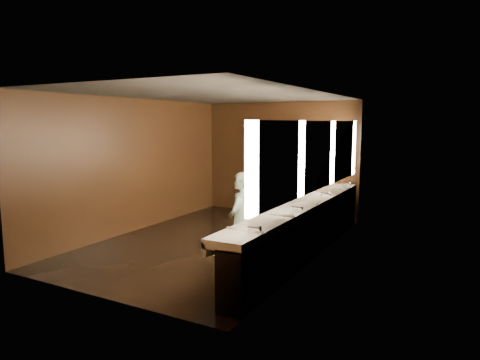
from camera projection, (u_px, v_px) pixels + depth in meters
name	position (u px, v px, depth m)	size (l,w,h in m)	color
floor	(217.00, 242.00, 8.28)	(6.00, 6.00, 0.00)	black
ceiling	(216.00, 95.00, 7.91)	(4.00, 6.00, 0.02)	#2D2D2B
wall_back	(279.00, 158.00, 10.70)	(4.00, 0.02, 2.80)	black
wall_front	(93.00, 193.00, 5.48)	(4.00, 0.02, 2.80)	black
wall_left	(136.00, 165.00, 9.04)	(0.02, 6.00, 2.80)	black
wall_right	(318.00, 176.00, 7.14)	(0.02, 6.00, 2.80)	black
sink_counter	(305.00, 228.00, 7.36)	(0.55, 5.40, 1.01)	black
mirror_band	(318.00, 155.00, 7.11)	(0.06, 5.03, 1.15)	#FFE1BA
person	(241.00, 223.00, 6.52)	(0.57, 0.37, 1.55)	#96D8DF
trash_bin	(249.00, 266.00, 6.02)	(0.37, 0.37, 0.57)	black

